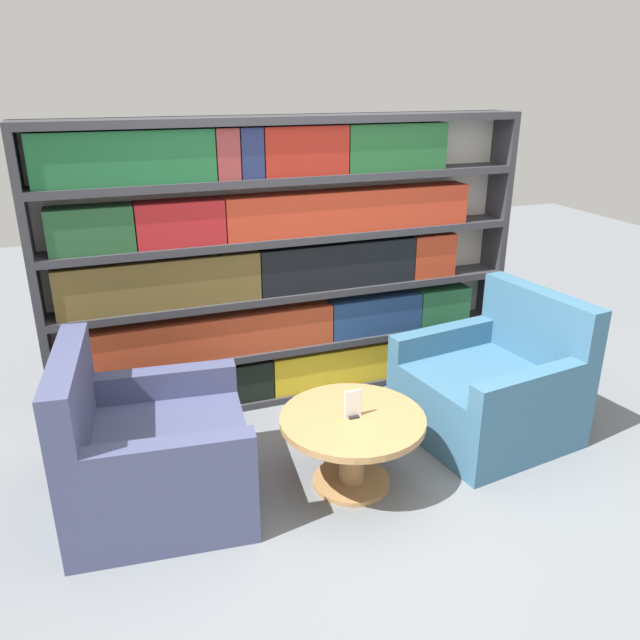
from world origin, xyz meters
The scene contains 6 objects.
ground_plane centered at (0.00, 0.00, 0.00)m, with size 14.00×14.00×0.00m, color slate.
bookshelf centered at (-0.06, 1.49, 0.98)m, with size 3.33×0.30×1.99m.
armchair_left centered at (-1.14, 0.51, 0.31)m, with size 1.04×1.02×0.93m.
armchair_right centered at (1.04, 0.51, 0.31)m, with size 1.05×1.04×0.93m.
coffee_table centered at (-0.05, 0.29, 0.32)m, with size 0.82×0.82×0.44m.
table_sign centered at (-0.05, 0.29, 0.51)m, with size 0.10×0.06×0.16m.
Camera 1 is at (-1.29, -2.49, 2.21)m, focal length 35.00 mm.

